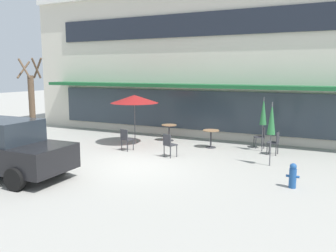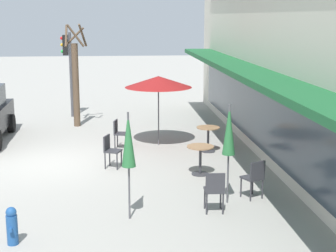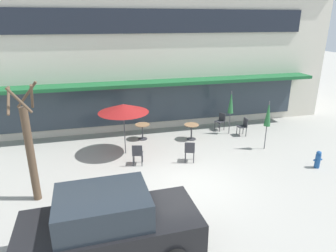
{
  "view_description": "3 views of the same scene",
  "coord_description": "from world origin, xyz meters",
  "views": [
    {
      "loc": [
        6.32,
        -10.08,
        3.23
      ],
      "look_at": [
        0.17,
        2.45,
        1.07
      ],
      "focal_mm": 38.0,
      "sensor_mm": 36.0,
      "label": 1
    },
    {
      "loc": [
        14.07,
        1.99,
        4.02
      ],
      "look_at": [
        0.71,
        3.28,
        1.15
      ],
      "focal_mm": 55.0,
      "sensor_mm": 36.0,
      "label": 2
    },
    {
      "loc": [
        -2.99,
        -8.69,
        5.43
      ],
      "look_at": [
        0.03,
        3.14,
        1.11
      ],
      "focal_mm": 32.0,
      "sensor_mm": 36.0,
      "label": 3
    }
  ],
  "objects": [
    {
      "name": "cafe_chair_0",
      "position": [
        4.08,
        3.92,
        0.53
      ],
      "size": [
        0.42,
        0.42,
        0.89
      ],
      "color": "#333338",
      "rests_on": "ground"
    },
    {
      "name": "building_facade",
      "position": [
        0.0,
        9.97,
        3.75
      ],
      "size": [
        19.94,
        9.1,
        7.5
      ],
      "color": "beige",
      "rests_on": "ground"
    },
    {
      "name": "patio_umbrella_green_folded",
      "position": [
        4.22,
        2.15,
        1.63
      ],
      "size": [
        0.28,
        0.28,
        2.2
      ],
      "color": "#4C4C51",
      "rests_on": "ground"
    },
    {
      "name": "cafe_table_streetside",
      "position": [
        -0.86,
        4.65,
        0.52
      ],
      "size": [
        0.7,
        0.7,
        0.76
      ],
      "color": "#333338",
      "rests_on": "ground"
    },
    {
      "name": "patio_umbrella_corner_open",
      "position": [
        3.52,
        4.32,
        1.63
      ],
      "size": [
        0.28,
        0.28,
        2.2
      ],
      "color": "#4C4C51",
      "rests_on": "ground"
    },
    {
      "name": "parked_sedan",
      "position": [
        -2.89,
        -2.69,
        0.88
      ],
      "size": [
        4.25,
        2.12,
        1.76
      ],
      "color": "black",
      "rests_on": "ground"
    },
    {
      "name": "ground_plane",
      "position": [
        0.0,
        0.0,
        0.0
      ],
      "size": [
        80.0,
        80.0,
        0.0
      ],
      "primitive_type": "plane",
      "color": "#9E9B93"
    },
    {
      "name": "cafe_chair_2",
      "position": [
        -1.51,
        1.96,
        0.53
      ],
      "size": [
        0.48,
        0.48,
        0.89
      ],
      "color": "#333338",
      "rests_on": "ground"
    },
    {
      "name": "cafe_chair_3",
      "position": [
        3.33,
        4.96,
        0.53
      ],
      "size": [
        0.53,
        0.53,
        0.89
      ],
      "color": "#333338",
      "rests_on": "ground"
    },
    {
      "name": "fire_hydrant",
      "position": [
        5.23,
        0.03,
        0.35
      ],
      "size": [
        0.36,
        0.2,
        0.71
      ],
      "color": "#1E4C8C",
      "rests_on": "ground"
    },
    {
      "name": "cafe_table_near_wall",
      "position": [
        1.42,
        4.04,
        0.52
      ],
      "size": [
        0.7,
        0.7,
        0.76
      ],
      "color": "#333338",
      "rests_on": "ground"
    },
    {
      "name": "cafe_chair_1",
      "position": [
        0.56,
        1.73,
        0.53
      ],
      "size": [
        0.51,
        0.51,
        0.89
      ],
      "color": "#333338",
      "rests_on": "ground"
    },
    {
      "name": "street_tree",
      "position": [
        -5.0,
        0.42,
        1.75
      ],
      "size": [
        0.85,
        0.85,
        3.77
      ],
      "color": "brown",
      "rests_on": "ground"
    },
    {
      "name": "patio_umbrella_cream_folded",
      "position": [
        -1.85,
        3.22,
        2.02
      ],
      "size": [
        2.1,
        2.1,
        2.2
      ],
      "color": "#4C4C51",
      "rests_on": "ground"
    }
  ]
}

